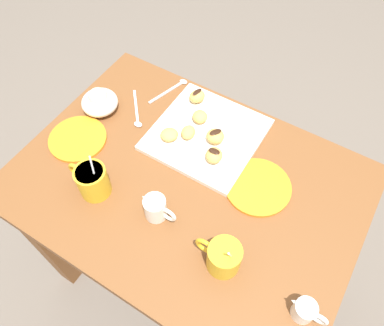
{
  "coord_description": "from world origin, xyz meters",
  "views": [
    {
      "loc": [
        -0.3,
        0.46,
        1.67
      ],
      "look_at": [
        0.01,
        -0.05,
        0.77
      ],
      "focal_mm": 35.12,
      "sensor_mm": 36.0,
      "label": 1
    }
  ],
  "objects_px": {
    "coffee_mug_mustard_left": "(223,257)",
    "ice_cream_bowl": "(99,101)",
    "beignet_4": "(197,96)",
    "beignet_1": "(217,137)",
    "coffee_mug_mustard_right": "(92,180)",
    "saucer_orange_right": "(258,187)",
    "beignet_5": "(200,117)",
    "saucer_orange_left": "(78,139)",
    "beignet_3": "(169,135)",
    "dining_table": "(187,206)",
    "beignet_0": "(188,132)",
    "cream_pitcher_white": "(156,208)",
    "beignet_2": "(214,155)",
    "chocolate_sauce_pitcher": "(305,310)",
    "pastry_plate_square": "(206,135)"
  },
  "relations": [
    {
      "from": "beignet_0",
      "to": "beignet_2",
      "type": "distance_m",
      "value": 0.12
    },
    {
      "from": "chocolate_sauce_pitcher",
      "to": "beignet_5",
      "type": "bearing_deg",
      "value": -36.62
    },
    {
      "from": "coffee_mug_mustard_left",
      "to": "coffee_mug_mustard_right",
      "type": "distance_m",
      "value": 0.41
    },
    {
      "from": "coffee_mug_mustard_right",
      "to": "saucer_orange_right",
      "type": "relative_size",
      "value": 0.78
    },
    {
      "from": "beignet_1",
      "to": "beignet_3",
      "type": "height_order",
      "value": "beignet_1"
    },
    {
      "from": "pastry_plate_square",
      "to": "ice_cream_bowl",
      "type": "bearing_deg",
      "value": 13.26
    },
    {
      "from": "pastry_plate_square",
      "to": "ice_cream_bowl",
      "type": "distance_m",
      "value": 0.36
    },
    {
      "from": "chocolate_sauce_pitcher",
      "to": "beignet_3",
      "type": "relative_size",
      "value": 1.69
    },
    {
      "from": "beignet_0",
      "to": "beignet_3",
      "type": "height_order",
      "value": "same"
    },
    {
      "from": "beignet_5",
      "to": "coffee_mug_mustard_left",
      "type": "bearing_deg",
      "value": 127.8
    },
    {
      "from": "beignet_2",
      "to": "saucer_orange_left",
      "type": "bearing_deg",
      "value": 20.11
    },
    {
      "from": "beignet_3",
      "to": "beignet_5",
      "type": "distance_m",
      "value": 0.12
    },
    {
      "from": "beignet_4",
      "to": "pastry_plate_square",
      "type": "bearing_deg",
      "value": 133.16
    },
    {
      "from": "chocolate_sauce_pitcher",
      "to": "ice_cream_bowl",
      "type": "bearing_deg",
      "value": -17.57
    },
    {
      "from": "pastry_plate_square",
      "to": "cream_pitcher_white",
      "type": "relative_size",
      "value": 3.01
    },
    {
      "from": "coffee_mug_mustard_right",
      "to": "beignet_3",
      "type": "height_order",
      "value": "coffee_mug_mustard_right"
    },
    {
      "from": "ice_cream_bowl",
      "to": "beignet_5",
      "type": "distance_m",
      "value": 0.33
    },
    {
      "from": "saucer_orange_right",
      "to": "beignet_3",
      "type": "height_order",
      "value": "beignet_3"
    },
    {
      "from": "saucer_orange_left",
      "to": "beignet_2",
      "type": "bearing_deg",
      "value": -159.89
    },
    {
      "from": "coffee_mug_mustard_left",
      "to": "ice_cream_bowl",
      "type": "bearing_deg",
      "value": -22.79
    },
    {
      "from": "dining_table",
      "to": "chocolate_sauce_pitcher",
      "type": "height_order",
      "value": "chocolate_sauce_pitcher"
    },
    {
      "from": "coffee_mug_mustard_left",
      "to": "cream_pitcher_white",
      "type": "height_order",
      "value": "coffee_mug_mustard_left"
    },
    {
      "from": "beignet_4",
      "to": "coffee_mug_mustard_left",
      "type": "bearing_deg",
      "value": 127.68
    },
    {
      "from": "saucer_orange_right",
      "to": "beignet_3",
      "type": "bearing_deg",
      "value": -1.65
    },
    {
      "from": "saucer_orange_left",
      "to": "saucer_orange_right",
      "type": "distance_m",
      "value": 0.56
    },
    {
      "from": "beignet_0",
      "to": "coffee_mug_mustard_left",
      "type": "bearing_deg",
      "value": 133.86
    },
    {
      "from": "beignet_2",
      "to": "beignet_4",
      "type": "distance_m",
      "value": 0.24
    },
    {
      "from": "beignet_1",
      "to": "beignet_4",
      "type": "bearing_deg",
      "value": -39.54
    },
    {
      "from": "cream_pitcher_white",
      "to": "beignet_3",
      "type": "xyz_separation_m",
      "value": [
        0.11,
        -0.23,
        -0.01
      ]
    },
    {
      "from": "beignet_1",
      "to": "beignet_5",
      "type": "bearing_deg",
      "value": -27.82
    },
    {
      "from": "beignet_3",
      "to": "coffee_mug_mustard_left",
      "type": "bearing_deg",
      "value": 141.94
    },
    {
      "from": "chocolate_sauce_pitcher",
      "to": "beignet_3",
      "type": "height_order",
      "value": "chocolate_sauce_pitcher"
    },
    {
      "from": "beignet_1",
      "to": "beignet_3",
      "type": "relative_size",
      "value": 0.99
    },
    {
      "from": "beignet_1",
      "to": "beignet_4",
      "type": "relative_size",
      "value": 1.0
    },
    {
      "from": "beignet_4",
      "to": "beignet_5",
      "type": "distance_m",
      "value": 0.08
    },
    {
      "from": "saucer_orange_right",
      "to": "beignet_1",
      "type": "xyz_separation_m",
      "value": [
        0.18,
        -0.07,
        0.03
      ]
    },
    {
      "from": "saucer_orange_left",
      "to": "ice_cream_bowl",
      "type": "bearing_deg",
      "value": -82.5
    },
    {
      "from": "dining_table",
      "to": "coffee_mug_mustard_left",
      "type": "distance_m",
      "value": 0.32
    },
    {
      "from": "beignet_4",
      "to": "beignet_2",
      "type": "bearing_deg",
      "value": 132.95
    },
    {
      "from": "coffee_mug_mustard_right",
      "to": "beignet_1",
      "type": "xyz_separation_m",
      "value": [
        -0.21,
        -0.32,
        -0.02
      ]
    },
    {
      "from": "dining_table",
      "to": "beignet_5",
      "type": "distance_m",
      "value": 0.29
    },
    {
      "from": "coffee_mug_mustard_left",
      "to": "beignet_5",
      "type": "xyz_separation_m",
      "value": [
        0.28,
        -0.36,
        -0.01
      ]
    },
    {
      "from": "pastry_plate_square",
      "to": "coffee_mug_mustard_right",
      "type": "xyz_separation_m",
      "value": [
        0.17,
        0.33,
        0.04
      ]
    },
    {
      "from": "saucer_orange_right",
      "to": "beignet_4",
      "type": "bearing_deg",
      "value": -30.54
    },
    {
      "from": "dining_table",
      "to": "beignet_0",
      "type": "bearing_deg",
      "value": -59.64
    },
    {
      "from": "saucer_orange_right",
      "to": "beignet_2",
      "type": "bearing_deg",
      "value": -3.95
    },
    {
      "from": "coffee_mug_mustard_right",
      "to": "beignet_5",
      "type": "bearing_deg",
      "value": -109.17
    },
    {
      "from": "cream_pitcher_white",
      "to": "beignet_0",
      "type": "bearing_deg",
      "value": -76.4
    },
    {
      "from": "coffee_mug_mustard_left",
      "to": "saucer_orange_left",
      "type": "xyz_separation_m",
      "value": [
        0.57,
        -0.11,
        -0.04
      ]
    },
    {
      "from": "coffee_mug_mustard_right",
      "to": "cream_pitcher_white",
      "type": "height_order",
      "value": "coffee_mug_mustard_right"
    }
  ]
}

